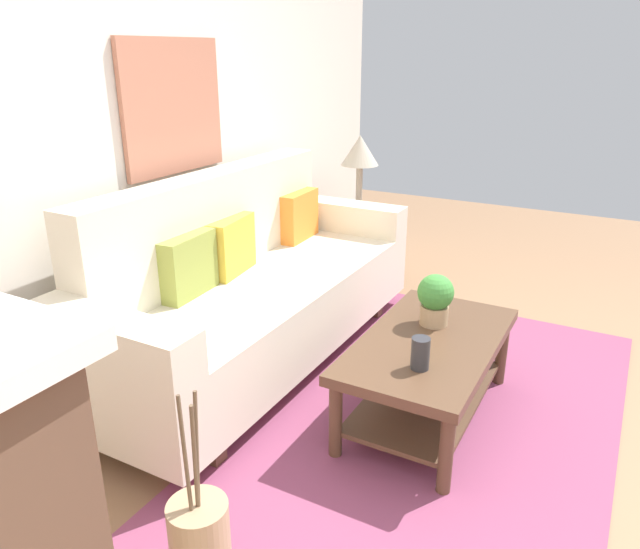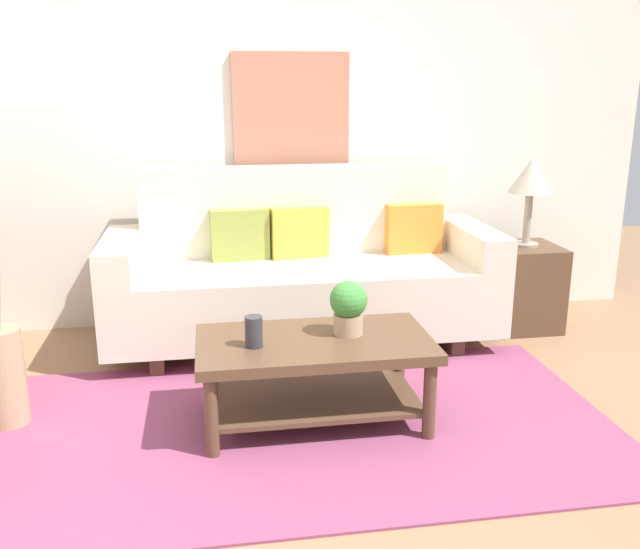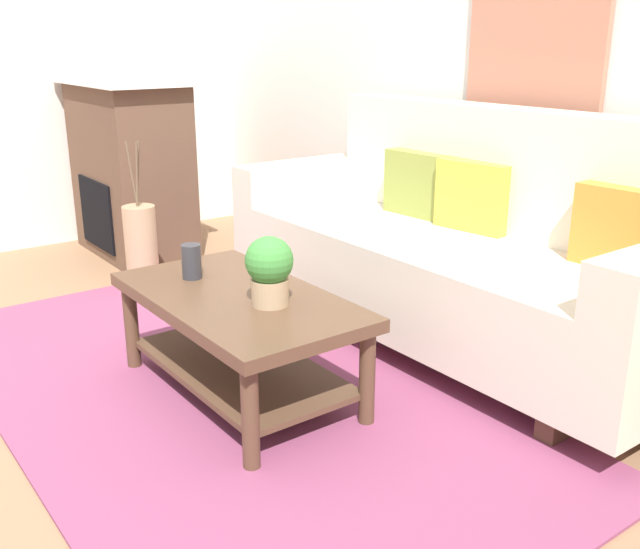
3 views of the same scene
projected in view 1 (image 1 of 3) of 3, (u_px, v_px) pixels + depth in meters
ground_plane at (536, 459)px, 2.66m from camera, size 9.29×9.29×0.00m
wall_back at (142, 124)px, 3.16m from camera, size 5.29×0.10×2.70m
area_rug at (429, 427)px, 2.88m from camera, size 3.00×1.64×0.01m
couch at (251, 291)px, 3.39m from camera, size 2.36×0.84×1.08m
throw_pillow_olive at (188, 265)px, 3.05m from camera, size 0.37×0.14×0.32m
throw_pillow_mustard at (231, 246)px, 3.36m from camera, size 0.37×0.17×0.32m
throw_pillow_orange at (298, 216)px, 3.97m from camera, size 0.37×0.14×0.32m
coffee_table at (428, 361)px, 2.87m from camera, size 1.10×0.60×0.43m
tabletop_vase at (420, 353)px, 2.54m from camera, size 0.08×0.08×0.14m
potted_plant_tabletop at (435, 298)px, 2.93m from camera, size 0.18×0.18×0.26m
side_table at (358, 245)px, 4.67m from camera, size 0.44×0.44×0.56m
table_lamp at (360, 154)px, 4.42m from camera, size 0.28×0.28×0.57m
floor_vase_branch_a at (197, 450)px, 1.67m from camera, size 0.05×0.02×0.36m
floor_vase_branch_b at (185, 454)px, 1.65m from camera, size 0.03×0.04×0.36m
floor_vase_branch_c at (195, 458)px, 1.63m from camera, size 0.03×0.04×0.36m
framed_painting at (174, 107)px, 3.25m from camera, size 0.76×0.03×0.71m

